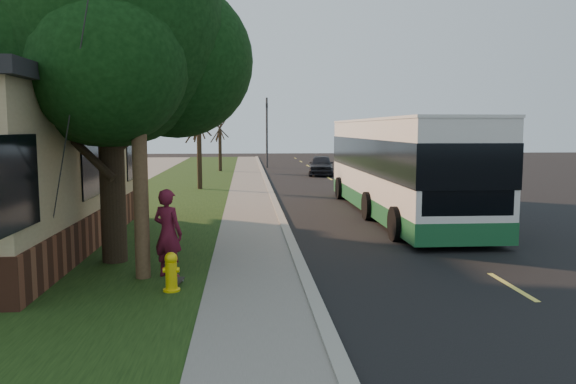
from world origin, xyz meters
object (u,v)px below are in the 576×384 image
object	(u,v)px
bare_tree_far	(220,144)
skateboarder	(168,233)
transit_bus	(399,164)
skateboard_main	(176,282)
distant_car	(321,165)
bare_tree_near	(199,147)
leafy_tree	(110,35)
traffic_signal	(267,128)
fire_hydrant	(171,272)
utility_pole	(136,49)

from	to	relation	value
bare_tree_far	skateboarder	bearing A→B (deg)	-89.58
transit_bus	skateboarder	world-z (taller)	transit_bus
transit_bus	skateboard_main	size ratio (longest dim) A/B	17.24
skateboard_main	distant_car	world-z (taller)	distant_car
bare_tree_near	transit_bus	bearing A→B (deg)	-48.49
bare_tree_far	skateboard_main	distance (m)	29.66
bare_tree_near	distant_car	world-z (taller)	bare_tree_near
skateboarder	skateboard_main	distance (m)	1.09
skateboarder	distant_car	bearing A→B (deg)	-74.89
leafy_tree	traffic_signal	bearing A→B (deg)	81.53
transit_bus	distant_car	world-z (taller)	transit_bus
transit_bus	fire_hydrant	bearing A→B (deg)	-126.61
fire_hydrant	transit_bus	size ratio (longest dim) A/B	0.06
leafy_tree	bare_tree_far	size ratio (longest dim) A/B	1.94
bare_tree_near	distant_car	bearing A→B (deg)	49.71
bare_tree_far	leafy_tree	bearing A→B (deg)	-92.45
traffic_signal	transit_bus	xyz separation A→B (m)	(3.76, -24.77, -1.33)
fire_hydrant	transit_bus	world-z (taller)	transit_bus
bare_tree_near	distant_car	xyz separation A→B (m)	(7.31, 8.62, -1.48)
transit_bus	skateboarder	distance (m)	10.84
bare_tree_far	transit_bus	xyz separation A→B (m)	(7.26, -20.77, -0.17)
utility_pole	leafy_tree	xyz separation A→B (m)	(-0.87, 1.66, 0.54)
skateboarder	distant_car	xyz separation A→B (m)	(6.60, 25.58, -0.30)
fire_hydrant	utility_pole	bearing A→B (deg)	125.38
traffic_signal	leafy_tree	bearing A→B (deg)	-98.47
skateboarder	fire_hydrant	bearing A→B (deg)	129.90
skateboard_main	distant_car	size ratio (longest dim) A/B	0.19
leafy_tree	bare_tree_near	bearing A→B (deg)	87.50
bare_tree_near	skateboarder	size ratio (longest dim) A/B	2.37
utility_pole	fire_hydrant	bearing A→B (deg)	-54.62
utility_pole	bare_tree_far	world-z (taller)	utility_pole
leafy_tree	bare_tree_near	xyz separation A→B (m)	(0.67, 15.35, -3.02)
leafy_tree	distant_car	distance (m)	25.66
fire_hydrant	bare_tree_near	world-z (taller)	bare_tree_near
distant_car	transit_bus	bearing A→B (deg)	-80.62
traffic_signal	skateboarder	world-z (taller)	traffic_signal
bare_tree_far	traffic_signal	distance (m)	5.44
traffic_signal	transit_bus	distance (m)	25.09
bare_tree_near	distant_car	distance (m)	11.40
fire_hydrant	bare_tree_near	distance (m)	18.10
leafy_tree	skateboard_main	world-z (taller)	leafy_tree
leafy_tree	bare_tree_far	xyz separation A→B (m)	(1.17, 27.35, -3.16)
utility_pole	leafy_tree	world-z (taller)	utility_pole
traffic_signal	skateboarder	xyz separation A→B (m)	(-3.29, -32.96, -2.19)
bare_tree_far	skateboard_main	size ratio (longest dim) A/B	5.47
fire_hydrant	leafy_tree	size ratio (longest dim) A/B	0.09
utility_pole	transit_bus	bearing A→B (deg)	47.44
leafy_tree	skateboarder	xyz separation A→B (m)	(1.38, -1.61, -4.19)
fire_hydrant	bare_tree_near	xyz separation A→B (m)	(-0.90, 18.00, 1.72)
utility_pole	skateboard_main	world-z (taller)	utility_pole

